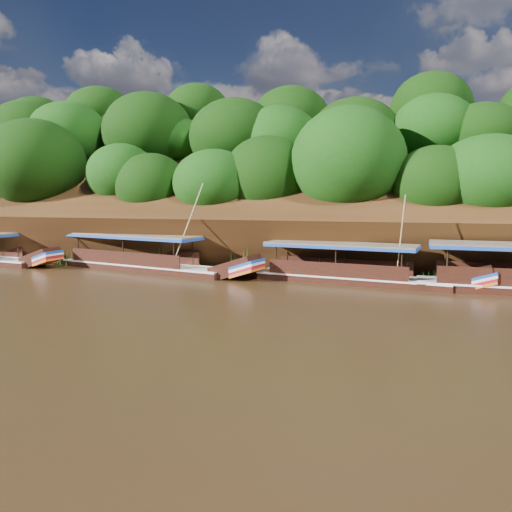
% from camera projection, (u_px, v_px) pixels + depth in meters
% --- Properties ---
extents(ground, '(160.00, 160.00, 0.00)m').
position_uv_depth(ground, '(310.00, 308.00, 23.96)').
color(ground, black).
rests_on(ground, ground).
extents(riverbank, '(120.00, 30.06, 19.40)m').
position_uv_depth(riverbank, '(352.00, 233.00, 45.43)').
color(riverbank, black).
rests_on(riverbank, ground).
extents(boat_1, '(14.14, 4.02, 5.85)m').
position_uv_depth(boat_1, '(363.00, 275.00, 30.36)').
color(boat_1, black).
rests_on(boat_1, ground).
extents(boat_2, '(16.44, 5.79, 6.63)m').
position_uv_depth(boat_2, '(152.00, 263.00, 35.33)').
color(boat_2, black).
rests_on(boat_2, ground).
extents(reeds, '(49.05, 2.48, 2.15)m').
position_uv_depth(reeds, '(274.00, 261.00, 34.10)').
color(reeds, '#21691A').
rests_on(reeds, ground).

